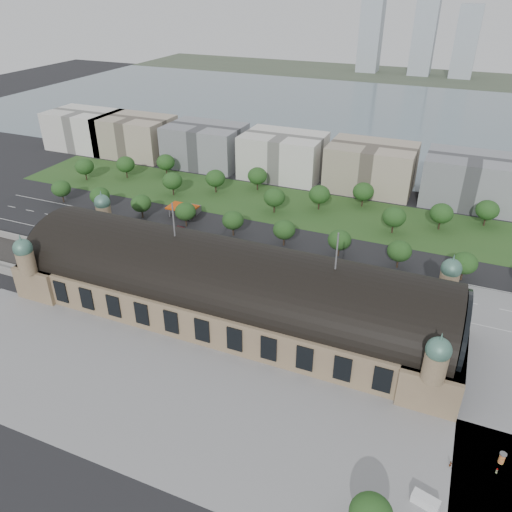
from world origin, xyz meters
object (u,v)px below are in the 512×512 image
at_px(traffic_car_4, 285,270).
at_px(bus_east, 355,292).
at_px(parked_car_6, 212,271).
at_px(bus_mid, 263,270).
at_px(parked_car_4, 130,252).
at_px(pedestrian_1, 450,464).
at_px(traffic_car_1, 119,226).
at_px(traffic_car_3, 182,229).
at_px(pedestrian_5, 497,471).
at_px(parked_car_3, 122,245).
at_px(traffic_car_5, 360,279).
at_px(parked_car_5, 150,251).
at_px(parked_car_1, 89,243).
at_px(advertising_column, 502,458).
at_px(parked_car_0, 97,244).
at_px(traffic_car_0, 63,221).
at_px(petrol_station, 188,208).
at_px(bus_west, 248,261).
at_px(van_south, 424,501).
at_px(parked_car_2, 153,257).
at_px(traffic_car_6, 428,297).
at_px(traffic_car_2, 133,234).

xyz_separation_m(traffic_car_4, bus_east, (29.15, -5.53, 0.72)).
bearing_deg(parked_car_6, bus_mid, 71.34).
relative_size(parked_car_4, pedestrian_1, 2.49).
bearing_deg(traffic_car_1, traffic_car_3, -78.50).
xyz_separation_m(bus_east, pedestrian_5, (47.61, -60.65, -0.73)).
bearing_deg(parked_car_3, traffic_car_5, 60.15).
xyz_separation_m(parked_car_4, bus_mid, (57.15, 7.25, 0.78)).
height_order(traffic_car_5, parked_car_5, traffic_car_5).
height_order(parked_car_1, pedestrian_1, pedestrian_1).
xyz_separation_m(traffic_car_3, advertising_column, (133.39, -78.85, 0.88)).
bearing_deg(bus_east, parked_car_6, 98.45).
relative_size(traffic_car_1, bus_mid, 0.35).
bearing_deg(bus_east, parked_car_4, 95.90).
bearing_deg(bus_east, traffic_car_3, 77.90).
relative_size(parked_car_0, parked_car_5, 1.05).
xyz_separation_m(traffic_car_0, bus_mid, (104.01, -5.32, 0.93)).
relative_size(petrol_station, advertising_column, 4.41).
bearing_deg(traffic_car_3, bus_west, -110.23).
xyz_separation_m(parked_car_1, bus_east, (114.81, 6.00, 0.69)).
distance_m(traffic_car_3, advertising_column, 154.95).
distance_m(parked_car_0, advertising_column, 167.24).
bearing_deg(van_south, parked_car_3, 165.38).
distance_m(parked_car_2, bus_mid, 46.65).
height_order(parked_car_2, bus_west, bus_west).
distance_m(traffic_car_0, parked_car_1, 28.54).
relative_size(parked_car_1, bus_west, 0.44).
relative_size(parked_car_1, pedestrian_5, 3.80).
height_order(traffic_car_0, traffic_car_5, traffic_car_5).
relative_size(parked_car_2, parked_car_6, 1.03).
relative_size(traffic_car_4, advertising_column, 1.47).
distance_m(parked_car_0, bus_west, 66.83).
relative_size(parked_car_0, parked_car_4, 0.99).
height_order(traffic_car_3, traffic_car_6, traffic_car_3).
xyz_separation_m(parked_car_2, pedestrian_5, (130.13, -54.90, 0.07)).
relative_size(parked_car_2, advertising_column, 1.55).
relative_size(parked_car_1, van_south, 0.93).
distance_m(traffic_car_1, bus_mid, 77.37).
xyz_separation_m(parked_car_6, van_south, (87.91, -69.48, 0.55)).
bearing_deg(pedestrian_1, parked_car_2, 96.69).
bearing_deg(traffic_car_3, traffic_car_0, 107.95).
height_order(parked_car_3, parked_car_5, parked_car_3).
bearing_deg(petrol_station, van_south, -42.58).
relative_size(parked_car_0, parked_car_2, 0.97).
bearing_deg(parked_car_1, advertising_column, 41.29).
bearing_deg(advertising_column, traffic_car_0, 161.36).
distance_m(traffic_car_2, parked_car_4, 16.97).
height_order(traffic_car_0, bus_west, bus_west).
xyz_separation_m(traffic_car_0, traffic_car_4, (111.28, -1.04, 0.15)).
bearing_deg(parked_car_1, parked_car_4, 58.68).
distance_m(traffic_car_1, bus_east, 113.65).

